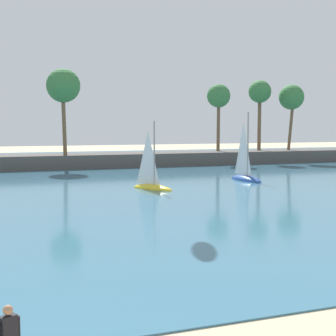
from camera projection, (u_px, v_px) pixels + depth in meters
sea at (52, 173)px, 55.77m from camera, size 220.00×90.90×0.06m
palm_headland at (52, 143)px, 60.84m from camera, size 96.15×6.64×12.87m
sailboat_near_shore at (246, 174)px, 47.52m from camera, size 1.75×5.04×7.21m
sailboat_mid_bay at (152, 182)px, 40.84m from camera, size 3.18×4.38×6.21m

